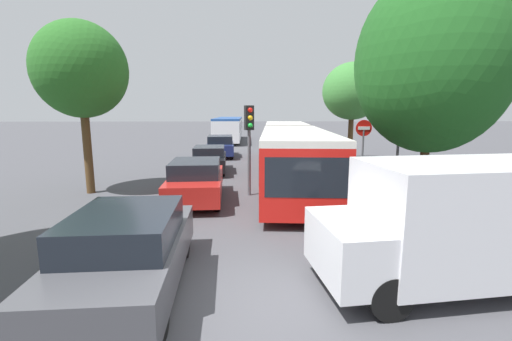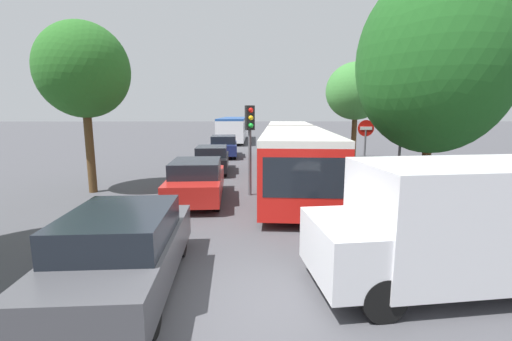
% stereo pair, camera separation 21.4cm
% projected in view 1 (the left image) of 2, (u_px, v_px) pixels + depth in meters
% --- Properties ---
extents(ground_plane, '(200.00, 200.00, 0.00)m').
position_uv_depth(ground_plane, '(254.00, 300.00, 5.85)').
color(ground_plane, '#47474C').
extents(articulated_bus, '(3.66, 16.61, 2.45)m').
position_uv_depth(articulated_bus, '(290.00, 148.00, 16.87)').
color(articulated_bus, red).
rests_on(articulated_bus, ground).
extents(city_bus_rear, '(2.65, 11.55, 2.48)m').
position_uv_depth(city_bus_rear, '(229.00, 128.00, 36.31)').
color(city_bus_rear, silver).
rests_on(city_bus_rear, ground).
extents(queued_car_graphite, '(2.05, 4.40, 1.50)m').
position_uv_depth(queued_car_graphite, '(128.00, 251.00, 6.04)').
color(queued_car_graphite, '#47474C').
rests_on(queued_car_graphite, ground).
extents(queued_car_red, '(2.03, 4.34, 1.48)m').
position_uv_depth(queued_car_red, '(196.00, 180.00, 12.21)').
color(queued_car_red, '#B21E19').
rests_on(queued_car_red, ground).
extents(queued_car_black, '(1.88, 4.04, 1.38)m').
position_uv_depth(queued_car_black, '(210.00, 159.00, 17.99)').
color(queued_car_black, black).
rests_on(queued_car_black, ground).
extents(queued_car_navy, '(2.04, 4.38, 1.49)m').
position_uv_depth(queued_car_navy, '(220.00, 146.00, 24.09)').
color(queued_car_navy, navy).
rests_on(queued_car_navy, ground).
extents(white_van, '(5.20, 2.53, 2.31)m').
position_uv_depth(white_van, '(464.00, 220.00, 6.22)').
color(white_van, silver).
rests_on(white_van, ground).
extents(traffic_light, '(0.38, 0.40, 3.40)m').
position_uv_depth(traffic_light, '(249.00, 130.00, 12.73)').
color(traffic_light, '#56595E').
rests_on(traffic_light, ground).
extents(no_entry_sign, '(0.70, 0.08, 2.82)m').
position_uv_depth(no_entry_sign, '(363.00, 142.00, 14.83)').
color(no_entry_sign, '#56595E').
rests_on(no_entry_sign, ground).
extents(direction_sign_post, '(0.31, 1.39, 3.60)m').
position_uv_depth(direction_sign_post, '(399.00, 128.00, 13.16)').
color(direction_sign_post, '#56595E').
rests_on(direction_sign_post, ground).
extents(tree_left_mid, '(3.40, 3.40, 6.49)m').
position_uv_depth(tree_left_mid, '(81.00, 70.00, 12.75)').
color(tree_left_mid, '#51381E').
rests_on(tree_left_mid, ground).
extents(tree_right_near, '(5.18, 5.18, 7.95)m').
position_uv_depth(tree_right_near, '(433.00, 62.00, 11.69)').
color(tree_right_near, '#51381E').
rests_on(tree_right_near, ground).
extents(tree_right_mid, '(3.66, 3.66, 6.13)m').
position_uv_depth(tree_right_mid, '(353.00, 91.00, 20.95)').
color(tree_right_mid, '#51381E').
rests_on(tree_right_mid, ground).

